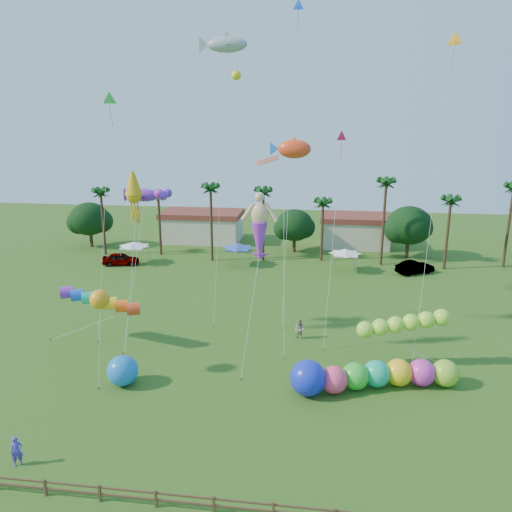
# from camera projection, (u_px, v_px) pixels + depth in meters

# --- Properties ---
(ground) EXTENTS (160.00, 160.00, 0.00)m
(ground) POSITION_uv_depth(u_px,v_px,m) (235.00, 439.00, 30.78)
(ground) COLOR #285116
(ground) RESTS_ON ground
(tree_line) EXTENTS (69.46, 8.91, 11.00)m
(tree_line) POSITION_uv_depth(u_px,v_px,m) (312.00, 225.00, 71.18)
(tree_line) COLOR #3A2819
(tree_line) RESTS_ON ground
(buildings_row) EXTENTS (35.00, 7.00, 4.00)m
(buildings_row) POSITION_uv_depth(u_px,v_px,m) (270.00, 230.00, 78.38)
(buildings_row) COLOR beige
(buildings_row) RESTS_ON ground
(tent_row) EXTENTS (31.00, 4.00, 0.60)m
(tent_row) POSITION_uv_depth(u_px,v_px,m) (237.00, 247.00, 65.50)
(tent_row) COLOR white
(tent_row) RESTS_ON ground
(fence) EXTENTS (36.12, 0.12, 1.00)m
(fence) POSITION_uv_depth(u_px,v_px,m) (214.00, 503.00, 24.89)
(fence) COLOR brown
(fence) RESTS_ON ground
(car_a) EXTENTS (5.14, 2.84, 1.65)m
(car_a) POSITION_uv_depth(u_px,v_px,m) (121.00, 259.00, 66.88)
(car_a) COLOR #4C4C54
(car_a) RESTS_ON ground
(car_b) EXTENTS (5.16, 3.93, 1.63)m
(car_b) POSITION_uv_depth(u_px,v_px,m) (415.00, 267.00, 63.25)
(car_b) COLOR #4C4C54
(car_b) RESTS_ON ground
(spectator_a) EXTENTS (0.79, 0.74, 1.81)m
(spectator_a) POSITION_uv_depth(u_px,v_px,m) (17.00, 451.00, 28.27)
(spectator_a) COLOR #4939C7
(spectator_a) RESTS_ON ground
(spectator_b) EXTENTS (1.15, 1.09, 1.87)m
(spectator_b) POSITION_uv_depth(u_px,v_px,m) (299.00, 329.00, 44.46)
(spectator_b) COLOR #A49489
(spectator_b) RESTS_ON ground
(caterpillar_inflatable) EXTENTS (12.59, 5.16, 2.58)m
(caterpillar_inflatable) POSITION_uv_depth(u_px,v_px,m) (368.00, 375.00, 36.22)
(caterpillar_inflatable) COLOR #FB4271
(caterpillar_inflatable) RESTS_ON ground
(blue_ball) EXTENTS (2.30, 2.30, 2.30)m
(blue_ball) POSITION_uv_depth(u_px,v_px,m) (123.00, 371.00, 36.78)
(blue_ball) COLOR blue
(blue_ball) RESTS_ON ground
(rainbow_tube) EXTENTS (10.14, 2.78, 4.20)m
(rainbow_tube) POSITION_uv_depth(u_px,v_px,m) (112.00, 308.00, 42.00)
(rainbow_tube) COLOR #F0411A
(rainbow_tube) RESTS_ON ground
(green_worm) EXTENTS (10.74, 3.13, 3.97)m
(green_worm) POSITION_uv_depth(u_px,v_px,m) (365.00, 330.00, 38.94)
(green_worm) COLOR #9EEF35
(green_worm) RESTS_ON ground
(orange_ball_kite) EXTENTS (1.86, 2.75, 7.04)m
(orange_ball_kite) POSITION_uv_depth(u_px,v_px,m) (100.00, 299.00, 36.51)
(orange_ball_kite) COLOR orange
(orange_ball_kite) RESTS_ON ground
(merman_kite) EXTENTS (2.43, 5.75, 13.13)m
(merman_kite) POSITION_uv_depth(u_px,v_px,m) (259.00, 231.00, 39.36)
(merman_kite) COLOR #E8B283
(merman_kite) RESTS_ON ground
(fish_kite) EXTENTS (4.37, 6.63, 17.48)m
(fish_kite) POSITION_uv_depth(u_px,v_px,m) (294.00, 149.00, 41.78)
(fish_kite) COLOR #F63F1B
(fish_kite) RESTS_ON ground
(shark_kite) EXTENTS (5.20, 7.65, 26.70)m
(shark_kite) POSITION_uv_depth(u_px,v_px,m) (227.00, 45.00, 46.82)
(shark_kite) COLOR #929AA0
(shark_kite) RESTS_ON ground
(squid_kite) EXTENTS (1.62, 5.11, 14.97)m
(squid_kite) POSITION_uv_depth(u_px,v_px,m) (134.00, 196.00, 41.46)
(squid_kite) COLOR orange
(squid_kite) RESTS_ON ground
(lobster_kite) EXTENTS (4.13, 5.95, 13.52)m
(lobster_kite) POSITION_uv_depth(u_px,v_px,m) (144.00, 195.00, 42.87)
(lobster_kite) COLOR purple
(lobster_kite) RESTS_ON ground
(delta_kite_red) EXTENTS (1.42, 4.47, 18.13)m
(delta_kite_red) POSITION_uv_depth(u_px,v_px,m) (341.00, 142.00, 41.65)
(delta_kite_red) COLOR #EA1A40
(delta_kite_red) RESTS_ON ground
(delta_kite_yellow) EXTENTS (2.45, 4.92, 25.32)m
(delta_kite_yellow) POSITION_uv_depth(u_px,v_px,m) (454.00, 46.00, 36.80)
(delta_kite_yellow) COLOR orange
(delta_kite_yellow) RESTS_ON ground
(delta_kite_green) EXTENTS (2.04, 3.72, 21.26)m
(delta_kite_green) POSITION_uv_depth(u_px,v_px,m) (109.00, 103.00, 41.45)
(delta_kite_green) COLOR green
(delta_kite_green) RESTS_ON ground
(delta_kite_blue) EXTENTS (1.29, 4.64, 29.09)m
(delta_kite_blue) POSITION_uv_depth(u_px,v_px,m) (298.00, 16.00, 43.46)
(delta_kite_blue) COLOR #1C5EFF
(delta_kite_blue) RESTS_ON ground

